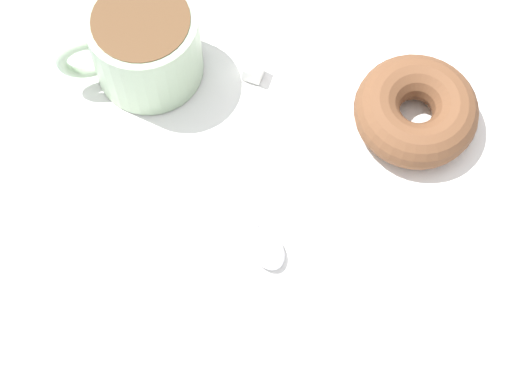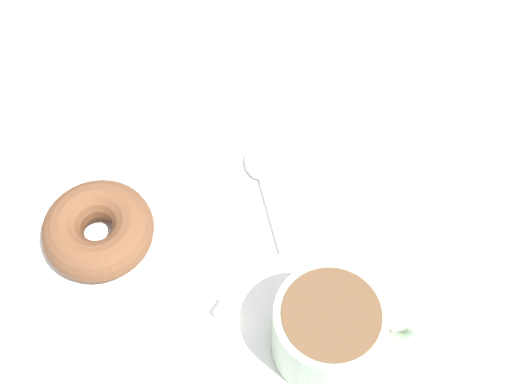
# 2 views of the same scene
# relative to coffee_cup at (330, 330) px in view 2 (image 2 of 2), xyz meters

# --- Properties ---
(ground_plane) EXTENTS (1.20, 1.20, 0.02)m
(ground_plane) POSITION_rel_coffee_cup_xyz_m (-0.10, 0.07, -0.05)
(ground_plane) COLOR #B2BCC6
(napkin) EXTENTS (0.38, 0.38, 0.00)m
(napkin) POSITION_rel_coffee_cup_xyz_m (-0.12, 0.08, -0.04)
(napkin) COLOR white
(napkin) RESTS_ON ground_plane
(coffee_cup) EXTENTS (0.11, 0.09, 0.07)m
(coffee_cup) POSITION_rel_coffee_cup_xyz_m (0.00, 0.00, 0.00)
(coffee_cup) COLOR #9EB793
(coffee_cup) RESTS_ON napkin
(donut) EXTENTS (0.10, 0.10, 0.04)m
(donut) POSITION_rel_coffee_cup_xyz_m (-0.22, -0.02, -0.02)
(donut) COLOR brown
(donut) RESTS_ON napkin
(spoon) EXTENTS (0.09, 0.09, 0.01)m
(spoon) POSITION_rel_coffee_cup_xyz_m (-0.13, 0.11, -0.03)
(spoon) COLOR silver
(spoon) RESTS_ON napkin
(sugar_cube) EXTENTS (0.02, 0.02, 0.02)m
(sugar_cube) POSITION_rel_coffee_cup_xyz_m (-0.08, -0.02, -0.03)
(sugar_cube) COLOR white
(sugar_cube) RESTS_ON napkin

